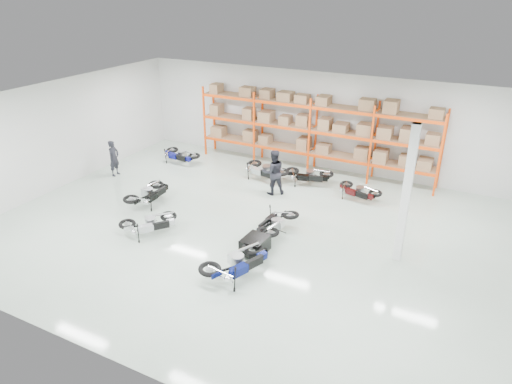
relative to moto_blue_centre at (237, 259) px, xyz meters
The scene contains 14 objects.
room 3.33m from the moto_blue_centre, 111.98° to the left, with size 18.00×18.00×18.00m.
pallet_rack 9.35m from the moto_blue_centre, 96.77° to the left, with size 11.28×0.98×3.62m.
structural_column 5.46m from the moto_blue_centre, 37.75° to the left, with size 0.25×0.25×4.50m, color white.
moto_blue_centre is the anchor object (origin of this frame).
moto_silver_left 4.08m from the moto_blue_centre, 168.10° to the left, with size 0.78×1.76×1.07m, color #A8AAAF, non-canonical shape.
moto_black_far_left 6.22m from the moto_blue_centre, 153.63° to the left, with size 0.83×1.88×1.15m, color black, non-canonical shape.
moto_touring_right 2.89m from the moto_blue_centre, 91.15° to the left, with size 0.79×1.78×1.09m, color black, non-canonical shape.
trailer 1.31m from the moto_blue_centre, 92.58° to the left, with size 0.80×1.51×0.63m.
moto_back_a 10.05m from the moto_blue_centre, 135.30° to the left, with size 0.79×1.78×1.09m, color navy, non-canonical shape.
moto_back_b 7.53m from the moto_blue_centre, 109.63° to the left, with size 0.86×1.93×1.18m, color #B4BBBE, non-canonical shape.
moto_back_c 7.50m from the moto_blue_centre, 94.44° to the left, with size 0.81×1.83×1.12m, color black, non-canonical shape.
moto_back_d 7.16m from the moto_blue_centre, 75.60° to the left, with size 0.72×1.61×0.99m, color #400C0E, non-canonical shape.
person_left 9.94m from the moto_blue_centre, 153.43° to the left, with size 0.60×0.39×1.65m, color black.
person_back 6.10m from the moto_blue_centre, 104.70° to the left, with size 0.94×0.73×1.93m, color #212129.
Camera 1 is at (6.79, -12.69, 8.13)m, focal length 32.00 mm.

